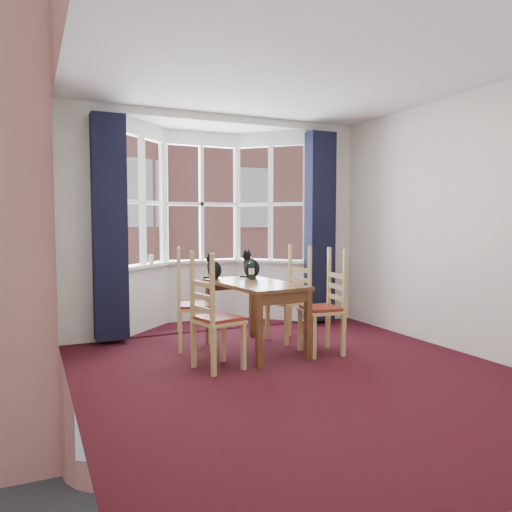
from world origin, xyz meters
TOP-DOWN VIEW (x-y plane):
  - floor at (0.00, 0.00)m, footprint 4.50×4.50m
  - ceiling at (0.00, 0.00)m, footprint 4.50×4.50m
  - wall_left at (-2.00, 0.00)m, footprint 0.00×4.50m
  - wall_right at (2.00, 0.00)m, footprint 0.00×4.50m
  - wall_back_pier_left at (-1.65, 2.25)m, footprint 0.70×0.12m
  - wall_back_pier_right at (1.65, 2.25)m, footprint 0.70×0.12m
  - bay_window at (0.00, 2.75)m, footprint 2.76×0.94m
  - curtain_left at (-1.42, 2.07)m, footprint 0.38×0.22m
  - curtain_right at (1.42, 2.07)m, footprint 0.38×0.22m
  - dining_table at (-0.03, 1.06)m, footprint 0.80×1.33m
  - chair_left_near at (-0.72, 0.57)m, footprint 0.48×0.50m
  - chair_left_far at (-0.69, 1.43)m, footprint 0.50×0.51m
  - chair_right_near at (0.66, 0.65)m, footprint 0.44×0.46m
  - chair_right_far at (0.61, 1.34)m, footprint 0.48×0.49m
  - cat_left at (-0.31, 1.62)m, footprint 0.22×0.26m
  - cat_right at (0.12, 1.50)m, footprint 0.25×0.29m
  - wine_bottle at (0.05, 1.33)m, footprint 0.07×0.07m
  - candle_tall at (-0.83, 2.60)m, footprint 0.06×0.06m
  - street at (0.00, 32.25)m, footprint 80.00×80.00m
  - tenement_building at (0.00, 14.01)m, footprint 18.40×7.80m

SIDE VIEW (x-z plane):
  - street at x=0.00m, z-range -6.00..-6.00m
  - floor at x=0.00m, z-range 0.00..0.00m
  - chair_left_near at x=-0.72m, z-range 0.01..0.93m
  - chair_left_far at x=-0.69m, z-range 0.01..0.93m
  - chair_right_near at x=0.66m, z-range 0.01..0.93m
  - chair_right_far at x=0.61m, z-range 0.01..0.93m
  - dining_table at x=-0.03m, z-range 0.27..1.03m
  - wine_bottle at x=0.05m, z-range 0.74..1.00m
  - cat_left at x=-0.31m, z-range 0.72..1.03m
  - cat_right at x=0.12m, z-range 0.72..1.06m
  - candle_tall at x=-0.83m, z-range 0.87..0.99m
  - curtain_left at x=-1.42m, z-range 0.05..2.65m
  - curtain_right at x=1.42m, z-range 0.05..2.65m
  - wall_left at x=-2.00m, z-range -0.85..3.65m
  - wall_right at x=2.00m, z-range -0.85..3.65m
  - wall_back_pier_left at x=-1.65m, z-range 0.00..2.80m
  - wall_back_pier_right at x=1.65m, z-range 0.00..2.80m
  - bay_window at x=0.00m, z-range 0.00..2.80m
  - tenement_building at x=0.00m, z-range -6.00..9.20m
  - ceiling at x=0.00m, z-range 2.80..2.80m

